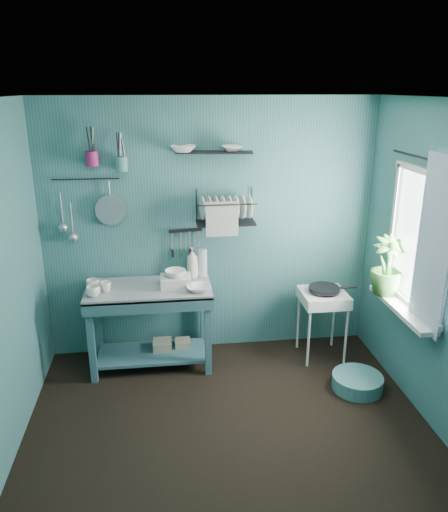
{
  "coord_description": "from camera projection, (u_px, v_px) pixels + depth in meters",
  "views": [
    {
      "loc": [
        -0.46,
        -3.14,
        2.57
      ],
      "look_at": [
        0.05,
        0.85,
        1.2
      ],
      "focal_mm": 35.0,
      "sensor_mm": 36.0,
      "label": 1
    }
  ],
  "objects": [
    {
      "name": "curtain",
      "position": [
        433.0,
        246.0,
        3.69
      ],
      "size": [
        0.0,
        1.35,
        1.35
      ],
      "primitive_type": "plane",
      "rotation": [
        1.57,
        0.0,
        1.57
      ],
      "color": "silver",
      "rests_on": "wall_right"
    },
    {
      "name": "potted_plant",
      "position": [
        387.0,
        266.0,
        4.34
      ],
      "size": [
        0.29,
        0.29,
        0.52
      ],
      "primitive_type": "imported",
      "rotation": [
        0.0,
        0.0,
        -0.0
      ],
      "color": "#306428",
      "rests_on": "windowsill"
    },
    {
      "name": "frying_pan",
      "position": [
        324.0,
        289.0,
        4.8
      ],
      "size": [
        0.3,
        0.3,
        0.03
      ],
      "primitive_type": "cylinder",
      "color": "black",
      "rests_on": "hotplate_stand"
    },
    {
      "name": "storage_tin_small",
      "position": [
        183.0,
        349.0,
        4.95
      ],
      "size": [
        0.15,
        0.15,
        0.2
      ],
      "primitive_type": "cube",
      "color": "gray",
      "rests_on": "floor"
    },
    {
      "name": "shelf_bowl_right",
      "position": [
        232.0,
        142.0,
        4.5
      ],
      "size": [
        0.21,
        0.21,
        0.05
      ],
      "primitive_type": "imported",
      "rotation": [
        0.0,
        0.0,
        -0.04
      ],
      "color": "white",
      "rests_on": "upper_shelf"
    },
    {
      "name": "floor_basin",
      "position": [
        357.0,
        382.0,
        4.46
      ],
      "size": [
        0.45,
        0.45,
        0.13
      ],
      "primitive_type": "cylinder",
      "color": "teal",
      "rests_on": "floor"
    },
    {
      "name": "curtain_rod",
      "position": [
        425.0,
        159.0,
        3.78
      ],
      "size": [
        0.02,
        1.05,
        0.02
      ],
      "primitive_type": "cylinder",
      "rotation": [
        1.57,
        0.0,
        0.0
      ],
      "color": "black",
      "rests_on": "wall_right"
    },
    {
      "name": "counter_bowl",
      "position": [
        199.0,
        288.0,
        4.51
      ],
      "size": [
        0.22,
        0.22,
        0.05
      ],
      "primitive_type": "imported",
      "color": "white",
      "rests_on": "work_counter"
    },
    {
      "name": "shelf_bowl_left",
      "position": [
        183.0,
        144.0,
        4.45
      ],
      "size": [
        0.27,
        0.27,
        0.06
      ],
      "primitive_type": "imported",
      "rotation": [
        0.0,
        0.0,
        -0.17
      ],
      "color": "white",
      "rests_on": "upper_shelf"
    },
    {
      "name": "ladle_outer",
      "position": [
        62.0,
        209.0,
        4.56
      ],
      "size": [
        0.01,
        0.01,
        0.3
      ],
      "primitive_type": "cylinder",
      "color": "#A9ACB1",
      "rests_on": "wall_back"
    },
    {
      "name": "wall_front",
      "position": [
        285.0,
        430.0,
        2.02
      ],
      "size": [
        3.2,
        0.0,
        3.2
      ],
      "primitive_type": "plane",
      "rotation": [
        -1.57,
        0.0,
        0.0
      ],
      "color": "#326566",
      "rests_on": "ground"
    },
    {
      "name": "work_counter",
      "position": [
        151.0,
        326.0,
        4.74
      ],
      "size": [
        1.18,
        0.65,
        0.81
      ],
      "primitive_type": "cube",
      "rotation": [
        0.0,
        0.0,
        0.07
      ],
      "color": "#305B66",
      "rests_on": "floor"
    },
    {
      "name": "mug_right",
      "position": [
        93.0,
        285.0,
        4.54
      ],
      "size": [
        0.17,
        0.17,
        0.1
      ],
      "primitive_type": "imported",
      "rotation": [
        0.0,
        0.0,
        1.05
      ],
      "color": "white",
      "rests_on": "work_counter"
    },
    {
      "name": "utensil_cup_teal",
      "position": [
        121.0,
        164.0,
        4.46
      ],
      "size": [
        0.11,
        0.11,
        0.13
      ],
      "primitive_type": "cylinder",
      "color": "teal",
      "rests_on": "wall_back"
    },
    {
      "name": "soap_bottle",
      "position": [
        192.0,
        263.0,
        4.8
      ],
      "size": [
        0.11,
        0.12,
        0.3
      ],
      "primitive_type": "imported",
      "color": "silver",
      "rests_on": "work_counter"
    },
    {
      "name": "mug_mid",
      "position": [
        106.0,
        287.0,
        4.49
      ],
      "size": [
        0.14,
        0.14,
        0.09
      ],
      "primitive_type": "imported",
      "rotation": [
        0.0,
        0.0,
        0.52
      ],
      "color": "white",
      "rests_on": "work_counter"
    },
    {
      "name": "mug_left",
      "position": [
        93.0,
        291.0,
        4.39
      ],
      "size": [
        0.12,
        0.12,
        0.1
      ],
      "primitive_type": "imported",
      "color": "white",
      "rests_on": "work_counter"
    },
    {
      "name": "storage_tin_large",
      "position": [
        163.0,
        351.0,
        4.9
      ],
      "size": [
        0.18,
        0.18,
        0.22
      ],
      "primitive_type": "cube",
      "color": "gray",
      "rests_on": "floor"
    },
    {
      "name": "tub_bowl",
      "position": [
        176.0,
        273.0,
        4.58
      ],
      "size": [
        0.2,
        0.19,
        0.06
      ],
      "primitive_type": "imported",
      "color": "white",
      "rests_on": "wash_tub"
    },
    {
      "name": "dish_rack",
      "position": [
        226.0,
        207.0,
        4.65
      ],
      "size": [
        0.58,
        0.31,
        0.32
      ],
      "primitive_type": "cube",
      "rotation": [
        0.0,
        0.0,
        -0.12
      ],
      "color": "black",
      "rests_on": "wall_back"
    },
    {
      "name": "floor",
      "position": [
        231.0,
        439.0,
        3.84
      ],
      "size": [
        3.2,
        3.2,
        0.0
      ],
      "primitive_type": "plane",
      "color": "black",
      "rests_on": "ground"
    },
    {
      "name": "utensil_cup_magenta",
      "position": [
        92.0,
        159.0,
        4.41
      ],
      "size": [
        0.11,
        0.11,
        0.13
      ],
      "primitive_type": "cylinder",
      "color": "#9C1C5E",
      "rests_on": "wall_back"
    },
    {
      "name": "upper_shelf",
      "position": [
        214.0,
        152.0,
        4.51
      ],
      "size": [
        0.72,
        0.27,
        0.01
      ],
      "primitive_type": "cube",
      "rotation": [
        0.0,
        0.0,
        -0.13
      ],
      "color": "black",
      "rests_on": "wall_back"
    },
    {
      "name": "hotplate_stand",
      "position": [
        322.0,
        324.0,
        4.93
      ],
      "size": [
        0.44,
        0.44,
        0.69
      ],
      "primitive_type": "cube",
      "rotation": [
        0.0,
        0.0,
        0.03
      ],
      "color": "silver",
      "rests_on": "floor"
    },
    {
      "name": "window_glass",
      "position": [
        420.0,
        241.0,
        4.0
      ],
      "size": [
        0.0,
        1.1,
        1.1
      ],
      "primitive_type": "plane",
      "rotation": [
        1.57,
        0.0,
        1.57
      ],
      "color": "white",
      "rests_on": "wall_right"
    },
    {
      "name": "knife_strip",
      "position": [
        185.0,
        231.0,
        4.78
      ],
      "size": [
        0.32,
        0.06,
        0.03
      ],
      "primitive_type": "cube",
      "rotation": [
        0.0,
        0.0,
        0.13
      ],
      "color": "black",
      "rests_on": "wall_back"
    },
    {
      "name": "wall_back",
      "position": [
        210.0,
        230.0,
        4.84
      ],
      "size": [
        3.2,
        0.0,
        3.2
      ],
      "primitive_type": "plane",
      "rotation": [
        1.57,
        0.0,
        0.0
      ],
      "color": "#326566",
      "rests_on": "ground"
    },
    {
      "name": "hook_rail",
      "position": [
        86.0,
        179.0,
        4.51
      ],
      "size": [
        0.6,
        0.01,
        0.01
      ],
      "primitive_type": "cylinder",
      "rotation": [
        0.0,
        1.57,
        0.0
      ],
      "color": "black",
      "rests_on": "wall_back"
    },
    {
      "name": "colander",
      "position": [
        111.0,
        210.0,
        4.61
      ],
      "size": [
        0.28,
        0.03,
        0.28
      ],
      "primitive_type": "cylinder",
      "rotation": [
        1.54,
        0.0,
        0.0
      ],
      "color": "#A9ACB1",
      "rests_on": "wall_back"
    },
    {
      "name": "ladle_inner",
      "position": [
        72.0,
        219.0,
        4.6
      ],
      "size": [
        0.01,
        0.01,
        0.3
      ],
      "primitive_type": "cylinder",
      "color": "#A9ACB1",
      "rests_on": "wall_back"
    },
    {
      "name": "ceiling",
      "position": [
        233.0,
        99.0,
        3.03
      ],
      "size": [
        3.2,
        3.2,
        0.0
      ],
      "primitive_type": "plane",
      "rotation": [
        3.14,
        0.0,
        0.0
      ],
      "color": "silver",
      "rests_on": "ground"
    },
    {
      "name": "wash_tub",
      "position": [
        176.0,
        281.0,
        4.61
      ],
      "size": [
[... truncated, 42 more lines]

